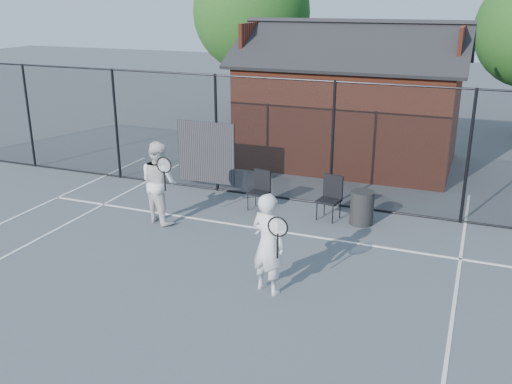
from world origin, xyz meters
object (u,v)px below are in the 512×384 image
at_px(player_front, 268,243).
at_px(chair_right, 259,191).
at_px(clubhouse, 350,109).
at_px(player_back, 159,182).
at_px(waste_bin, 362,208).
at_px(chair_left, 329,199).

distance_m(player_front, chair_right, 3.99).
bearing_deg(clubhouse, player_back, -113.34).
xyz_separation_m(player_back, chair_right, (1.76, 1.50, -0.46)).
bearing_deg(clubhouse, player_front, -85.97).
height_order(clubhouse, waste_bin, clubhouse).
relative_size(chair_left, chair_right, 1.07).
bearing_deg(waste_bin, player_back, -160.42).
bearing_deg(chair_right, chair_left, 8.82).
bearing_deg(chair_right, player_back, -130.80).
relative_size(clubhouse, player_front, 3.68).
bearing_deg(clubhouse, chair_left, -81.87).
xyz_separation_m(clubhouse, player_front, (0.60, -8.53, -0.72)).
bearing_deg(player_back, clubhouse, 66.66).
relative_size(clubhouse, waste_bin, 8.59).
distance_m(clubhouse, waste_bin, 5.26).
bearing_deg(clubhouse, waste_bin, -73.51).
distance_m(player_front, waste_bin, 3.76).
relative_size(player_back, chair_right, 2.01).
height_order(chair_left, chair_right, chair_left).
distance_m(player_back, waste_bin, 4.50).
relative_size(player_front, player_back, 0.96).
height_order(player_front, chair_right, player_front).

